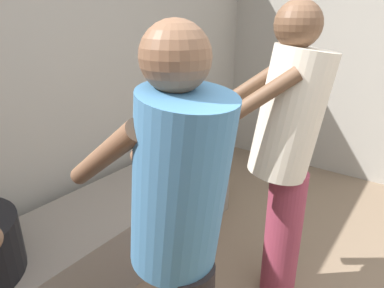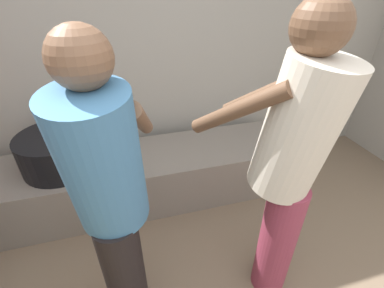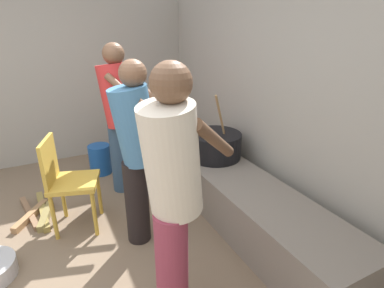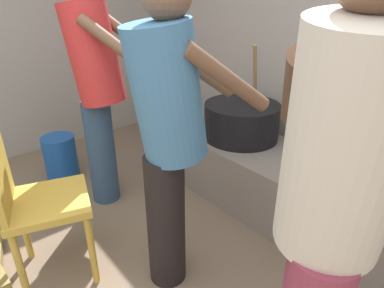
{
  "view_description": "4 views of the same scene",
  "coord_description": "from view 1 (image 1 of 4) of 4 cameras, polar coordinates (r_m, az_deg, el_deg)",
  "views": [
    {
      "loc": [
        -1.01,
        0.2,
        1.56
      ],
      "look_at": [
        -0.0,
        0.95,
        1.07
      ],
      "focal_mm": 31.63,
      "sensor_mm": 36.0,
      "label": 1
    },
    {
      "loc": [
        -0.16,
        -0.08,
        1.65
      ],
      "look_at": [
        0.21,
        1.24,
        0.8
      ],
      "focal_mm": 24.63,
      "sensor_mm": 36.0,
      "label": 2
    },
    {
      "loc": [
        1.9,
        0.2,
        1.77
      ],
      "look_at": [
        -0.42,
        1.36,
        0.75
      ],
      "focal_mm": 28.26,
      "sensor_mm": 36.0,
      "label": 3
    },
    {
      "loc": [
        0.87,
        -0.01,
        1.46
      ],
      "look_at": [
        -0.42,
        1.07,
        0.68
      ],
      "focal_mm": 30.75,
      "sensor_mm": 36.0,
      "label": 4
    }
  ],
  "objects": [
    {
      "name": "block_enclosure_rear",
      "position": [
        2.33,
        -26.83,
        7.38
      ],
      "size": [
        5.28,
        0.2,
        2.18
      ],
      "primitive_type": "cube",
      "color": "#9E998E",
      "rests_on": "ground_plane"
    },
    {
      "name": "hearth_ledge",
      "position": [
        2.23,
        -18.82,
        -17.05
      ],
      "size": [
        2.54,
        0.6,
        0.44
      ],
      "primitive_type": "cube",
      "color": "slate",
      "rests_on": "ground_plane"
    },
    {
      "name": "cook_in_cream_shirt",
      "position": [
        1.77,
        15.6,
        -0.39
      ],
      "size": [
        0.64,
        0.73,
        1.62
      ],
      "color": "#8C3347",
      "rests_on": "ground_plane"
    },
    {
      "name": "cook_in_blue_shirt",
      "position": [
        1.17,
        -2.09,
        -14.04
      ],
      "size": [
        0.43,
        0.69,
        1.55
      ],
      "color": "black",
      "rests_on": "ground_plane"
    }
  ]
}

